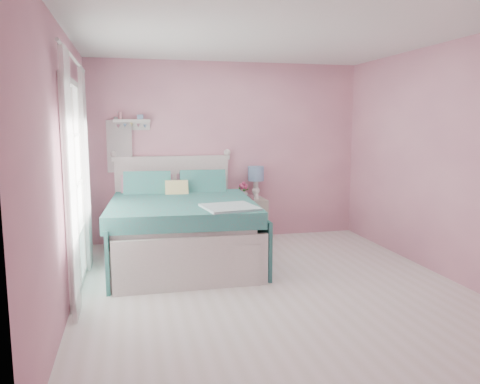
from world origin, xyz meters
name	(u,v)px	position (x,y,z in m)	size (l,w,h in m)	color
floor	(271,287)	(0.00, 0.00, 0.00)	(4.50, 4.50, 0.00)	silver
room_shell	(273,136)	(0.00, 0.00, 1.58)	(4.50, 4.50, 4.50)	#BD7890
bed	(181,228)	(-0.83, 1.17, 0.42)	(1.81, 2.21, 1.25)	silver
nightstand	(251,219)	(0.30, 2.02, 0.31)	(0.42, 0.42, 0.61)	beige
table_lamp	(256,176)	(0.40, 2.12, 0.94)	(0.24, 0.24, 0.47)	white
vase	(244,194)	(0.20, 2.07, 0.69)	(0.15, 0.15, 0.15)	silver
teacup	(250,198)	(0.26, 1.91, 0.65)	(0.10, 0.10, 0.08)	#BE7F90
roses	(244,186)	(0.20, 2.06, 0.80)	(0.14, 0.11, 0.12)	#D1477A
wall_shelf	(131,122)	(-1.38, 2.19, 1.73)	(0.50, 0.15, 0.25)	silver
hanging_dress	(119,146)	(-1.55, 2.18, 1.40)	(0.34, 0.03, 0.72)	white
french_door	(75,187)	(-1.97, 0.40, 1.07)	(0.04, 1.32, 2.16)	silver
curtain_near	(71,186)	(-1.92, -0.34, 1.18)	(0.04, 0.40, 2.32)	white
curtain_far	(86,170)	(-1.92, 1.14, 1.18)	(0.04, 0.40, 2.32)	white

